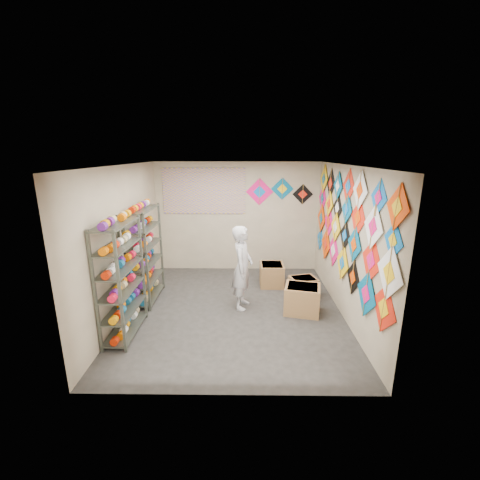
{
  "coord_description": "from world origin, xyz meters",
  "views": [
    {
      "loc": [
        0.17,
        -5.58,
        2.91
      ],
      "look_at": [
        0.1,
        0.3,
        1.3
      ],
      "focal_mm": 24.0,
      "sensor_mm": 36.0,
      "label": 1
    }
  ],
  "objects_px": {
    "shelf_rack_front": "(121,280)",
    "shelf_rack_back": "(145,255)",
    "carton_b": "(303,287)",
    "shopkeeper": "(242,268)",
    "carton_a": "(302,299)",
    "carton_c": "(272,275)"
  },
  "relations": [
    {
      "from": "shopkeeper",
      "to": "carton_b",
      "type": "relative_size",
      "value": 3.14
    },
    {
      "from": "shelf_rack_back",
      "to": "carton_c",
      "type": "xyz_separation_m",
      "value": [
        2.58,
        0.74,
        -0.7
      ]
    },
    {
      "from": "shelf_rack_front",
      "to": "shopkeeper",
      "type": "height_order",
      "value": "shelf_rack_front"
    },
    {
      "from": "carton_c",
      "to": "shelf_rack_front",
      "type": "bearing_deg",
      "value": -141.44
    },
    {
      "from": "carton_a",
      "to": "carton_c",
      "type": "height_order",
      "value": "carton_a"
    },
    {
      "from": "carton_b",
      "to": "carton_c",
      "type": "relative_size",
      "value": 0.9
    },
    {
      "from": "carton_a",
      "to": "shopkeeper",
      "type": "bearing_deg",
      "value": -178.38
    },
    {
      "from": "shelf_rack_front",
      "to": "shelf_rack_back",
      "type": "relative_size",
      "value": 1.0
    },
    {
      "from": "shelf_rack_front",
      "to": "shelf_rack_back",
      "type": "bearing_deg",
      "value": 90.0
    },
    {
      "from": "shopkeeper",
      "to": "carton_b",
      "type": "height_order",
      "value": "shopkeeper"
    },
    {
      "from": "shopkeeper",
      "to": "carton_a",
      "type": "relative_size",
      "value": 2.55
    },
    {
      "from": "shelf_rack_back",
      "to": "shopkeeper",
      "type": "distance_m",
      "value": 1.96
    },
    {
      "from": "carton_c",
      "to": "carton_a",
      "type": "bearing_deg",
      "value": -69.95
    },
    {
      "from": "carton_b",
      "to": "shopkeeper",
      "type": "bearing_deg",
      "value": -174.66
    },
    {
      "from": "carton_b",
      "to": "carton_c",
      "type": "distance_m",
      "value": 0.86
    },
    {
      "from": "shelf_rack_back",
      "to": "shopkeeper",
      "type": "relative_size",
      "value": 1.18
    },
    {
      "from": "shelf_rack_front",
      "to": "carton_a",
      "type": "distance_m",
      "value": 3.21
    },
    {
      "from": "shelf_rack_front",
      "to": "shopkeeper",
      "type": "distance_m",
      "value": 2.17
    },
    {
      "from": "shelf_rack_front",
      "to": "carton_a",
      "type": "xyz_separation_m",
      "value": [
        3.04,
        0.76,
        -0.69
      ]
    },
    {
      "from": "shelf_rack_back",
      "to": "carton_a",
      "type": "xyz_separation_m",
      "value": [
        3.04,
        -0.54,
        -0.69
      ]
    },
    {
      "from": "shelf_rack_front",
      "to": "carton_c",
      "type": "relative_size",
      "value": 3.34
    },
    {
      "from": "shelf_rack_front",
      "to": "carton_b",
      "type": "relative_size",
      "value": 3.7
    }
  ]
}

